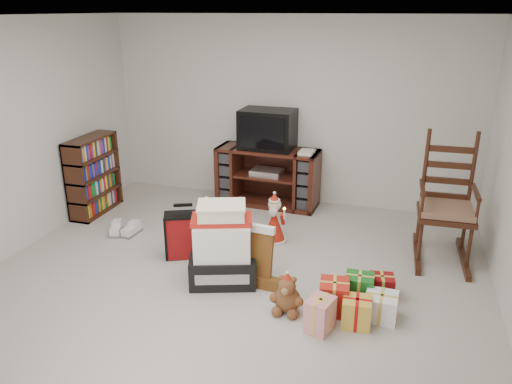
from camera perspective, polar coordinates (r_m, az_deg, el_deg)
room at (r=4.48m, az=-3.46°, el=3.23°), size 5.01×5.01×2.51m
tv_stand at (r=6.83m, az=1.32°, el=1.77°), size 1.40×0.56×0.79m
bookshelf at (r=6.86m, az=-18.06°, el=1.68°), size 0.28×0.83×1.02m
rocking_chair at (r=5.71m, az=20.78°, el=-2.44°), size 0.60×0.96×1.42m
gift_pile at (r=4.91m, az=-3.86°, el=-6.50°), size 0.75×0.65×0.80m
red_suitcase at (r=5.47m, az=-8.21°, el=-4.89°), size 0.44×0.34×0.59m
stocking at (r=4.85m, az=0.58°, el=-7.30°), size 0.31×0.16×0.63m
teddy_bear at (r=4.53m, az=3.60°, el=-11.80°), size 0.24×0.21×0.35m
santa_figurine at (r=5.76m, az=2.08°, el=-3.59°), size 0.30×0.28×0.61m
mrs_claus_figurine at (r=5.75m, az=-5.58°, el=-3.87°), size 0.27×0.26×0.56m
sneaker_pair at (r=6.22m, az=-14.84°, el=-4.22°), size 0.37×0.32×0.10m
gift_cluster at (r=4.61m, az=11.34°, el=-12.18°), size 0.69×0.96×0.24m
crt_television at (r=6.69m, az=1.34°, el=7.21°), size 0.73×0.54×0.52m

